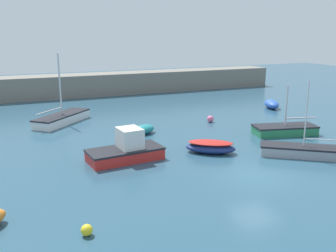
# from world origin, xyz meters

# --- Properties ---
(ground_plane) EXTENTS (120.00, 120.00, 0.20)m
(ground_plane) POSITION_xyz_m (0.00, 0.00, -0.10)
(ground_plane) COLOR #284C60
(harbor_breakwater) EXTENTS (45.65, 3.74, 2.64)m
(harbor_breakwater) POSITION_xyz_m (0.00, 30.73, 1.32)
(harbor_breakwater) COLOR slate
(harbor_breakwater) RESTS_ON ground_plane
(sailboat_tall_mast) EXTENTS (5.46, 5.56, 5.96)m
(sailboat_tall_mast) POSITION_xyz_m (-8.00, 16.77, 0.44)
(sailboat_tall_mast) COLOR white
(sailboat_tall_mast) RESTS_ON ground_plane
(rowboat_white_midwater) EXTENTS (2.34, 3.10, 0.86)m
(rowboat_white_midwater) POSITION_xyz_m (12.91, 14.96, 0.43)
(rowboat_white_midwater) COLOR #2D56B7
(rowboat_white_midwater) RESTS_ON ground_plane
(sailboat_twin_hulled) EXTENTS (5.08, 2.94, 3.82)m
(sailboat_twin_hulled) POSITION_xyz_m (7.19, 6.18, 0.38)
(sailboat_twin_hulled) COLOR #287A4C
(sailboat_twin_hulled) RESTS_ON ground_plane
(sailboat_short_mast) EXTENTS (5.12, 4.35, 4.83)m
(sailboat_short_mast) POSITION_xyz_m (4.70, 1.52, 0.36)
(sailboat_short_mast) COLOR gray
(sailboat_short_mast) RESTS_ON ground_plane
(cabin_cruiser_white) EXTENTS (4.76, 2.54, 1.98)m
(cabin_cruiser_white) POSITION_xyz_m (-5.76, 5.31, 0.64)
(cabin_cruiser_white) COLOR red
(cabin_cruiser_white) RESTS_ON ground_plane
(dinghy_near_pier) EXTENTS (2.40, 1.99, 0.68)m
(dinghy_near_pier) POSITION_xyz_m (-2.74, 10.67, 0.34)
(dinghy_near_pier) COLOR teal
(dinghy_near_pier) RESTS_ON ground_plane
(rowboat_with_red_cover) EXTENTS (3.52, 3.06, 0.79)m
(rowboat_with_red_cover) POSITION_xyz_m (-0.31, 4.50, 0.40)
(rowboat_with_red_cover) COLOR navy
(rowboat_with_red_cover) RESTS_ON ground_plane
(mooring_buoy_yellow) EXTENTS (0.46, 0.46, 0.46)m
(mooring_buoy_yellow) POSITION_xyz_m (-9.82, -2.61, 0.23)
(mooring_buoy_yellow) COLOR yellow
(mooring_buoy_yellow) RESTS_ON ground_plane
(mooring_buoy_pink) EXTENTS (0.58, 0.58, 0.58)m
(mooring_buoy_pink) POSITION_xyz_m (3.94, 11.97, 0.29)
(mooring_buoy_pink) COLOR #EA668C
(mooring_buoy_pink) RESTS_ON ground_plane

